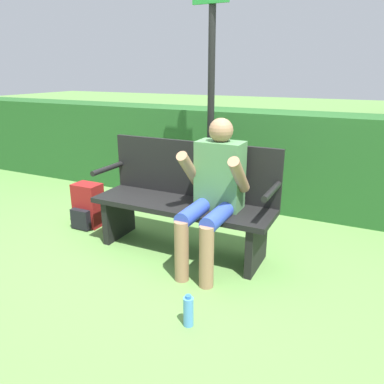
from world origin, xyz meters
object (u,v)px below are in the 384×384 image
at_px(park_bench, 185,199).
at_px(water_bottle, 188,311).
at_px(person_seated, 214,188).
at_px(backpack, 88,206).
at_px(signpost, 211,86).

xyz_separation_m(park_bench, water_bottle, (0.52, -0.98, -0.37)).
distance_m(person_seated, water_bottle, 1.02).
relative_size(park_bench, person_seated, 1.34).
bearing_deg(backpack, water_bottle, -30.64).
distance_m(park_bench, signpost, 1.22).
relative_size(park_bench, backpack, 3.58).
bearing_deg(person_seated, water_bottle, -77.37).
bearing_deg(backpack, park_bench, -0.18).
bearing_deg(park_bench, backpack, 179.82).
bearing_deg(park_bench, signpost, 97.65).
xyz_separation_m(park_bench, person_seated, (0.33, -0.15, 0.19)).
bearing_deg(person_seated, backpack, 174.18).
xyz_separation_m(person_seated, signpost, (-0.44, 0.92, 0.75)).
bearing_deg(signpost, water_bottle, -70.44).
height_order(water_bottle, signpost, signpost).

